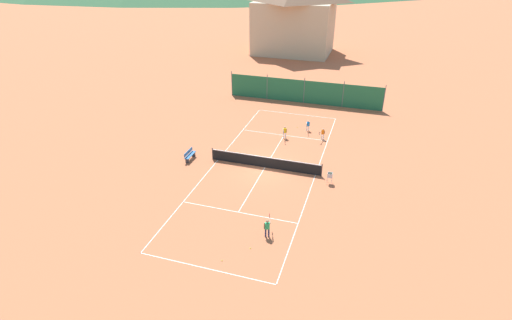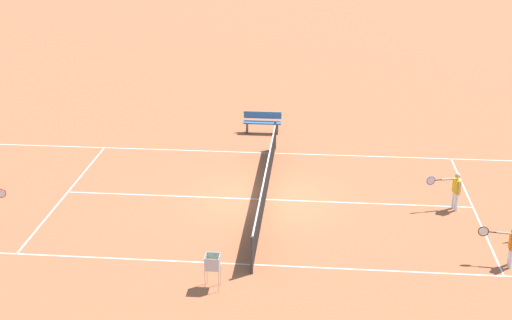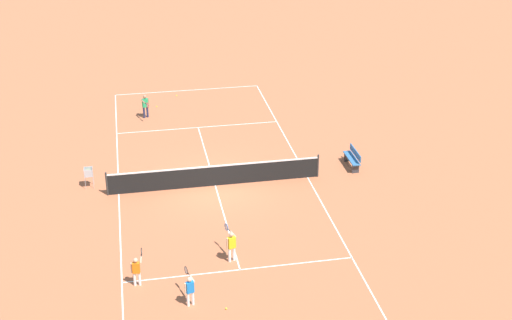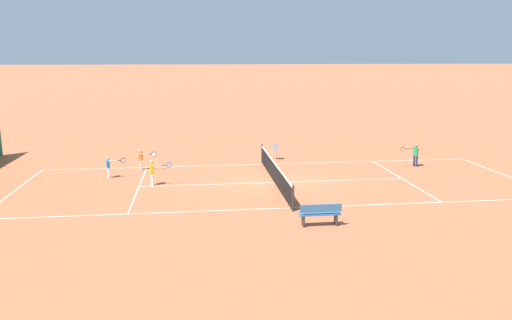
{
  "view_description": "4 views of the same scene",
  "coord_description": "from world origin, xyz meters",
  "px_view_note": "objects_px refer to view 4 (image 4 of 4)",
  "views": [
    {
      "loc": [
        7.69,
        -26.9,
        15.93
      ],
      "look_at": [
        -0.63,
        -0.44,
        0.8
      ],
      "focal_mm": 28.0,
      "sensor_mm": 36.0,
      "label": 1
    },
    {
      "loc": [
        20.34,
        1.55,
        9.37
      ],
      "look_at": [
        -0.85,
        -0.38,
        0.99
      ],
      "focal_mm": 50.0,
      "sensor_mm": 36.0,
      "label": 2
    },
    {
      "loc": [
        3.33,
        26.92,
        14.45
      ],
      "look_at": [
        -1.63,
        0.85,
        1.48
      ],
      "focal_mm": 50.0,
      "sensor_mm": 36.0,
      "label": 3
    },
    {
      "loc": [
        -22.96,
        3.72,
        6.02
      ],
      "look_at": [
        1.89,
        0.67,
        0.73
      ],
      "focal_mm": 35.0,
      "sensor_mm": 36.0,
      "label": 4
    }
  ],
  "objects_px": {
    "player_far_baseline": "(142,158)",
    "tennis_ball_alley_right": "(444,168)",
    "player_far_service": "(109,165)",
    "courtside_bench": "(320,214)",
    "player_near_baseline": "(153,171)",
    "ball_hopper": "(275,148)",
    "tennis_ball_alley_left": "(483,172)",
    "tennis_net": "(275,172)",
    "tennis_ball_by_net_left": "(96,183)",
    "player_near_service": "(415,153)"
  },
  "relations": [
    {
      "from": "player_far_baseline",
      "to": "tennis_ball_alley_right",
      "type": "distance_m",
      "value": 16.3
    },
    {
      "from": "tennis_net",
      "to": "player_far_baseline",
      "type": "xyz_separation_m",
      "value": [
        3.56,
        6.59,
        0.14
      ]
    },
    {
      "from": "player_far_baseline",
      "to": "player_near_service",
      "type": "distance_m",
      "value": 14.82
    },
    {
      "from": "ball_hopper",
      "to": "tennis_ball_alley_right",
      "type": "bearing_deg",
      "value": -111.23
    },
    {
      "from": "tennis_ball_alley_right",
      "to": "player_far_service",
      "type": "bearing_deg",
      "value": 89.96
    },
    {
      "from": "tennis_ball_by_net_left",
      "to": "player_near_baseline",
      "type": "bearing_deg",
      "value": -102.49
    },
    {
      "from": "player_far_service",
      "to": "tennis_ball_alley_right",
      "type": "xyz_separation_m",
      "value": [
        -0.01,
        -17.63,
        -0.61
      ]
    },
    {
      "from": "player_far_baseline",
      "to": "ball_hopper",
      "type": "bearing_deg",
      "value": -76.88
    },
    {
      "from": "player_far_baseline",
      "to": "tennis_ball_alley_left",
      "type": "relative_size",
      "value": 16.55
    },
    {
      "from": "tennis_ball_alley_left",
      "to": "player_far_baseline",
      "type": "bearing_deg",
      "value": 80.78
    },
    {
      "from": "tennis_net",
      "to": "tennis_ball_alley_right",
      "type": "xyz_separation_m",
      "value": [
        1.9,
        -9.62,
        -0.47
      ]
    },
    {
      "from": "player_near_service",
      "to": "tennis_ball_alley_right",
      "type": "relative_size",
      "value": 19.11
    },
    {
      "from": "player_far_baseline",
      "to": "tennis_ball_by_net_left",
      "type": "height_order",
      "value": "player_far_baseline"
    },
    {
      "from": "player_far_service",
      "to": "courtside_bench",
      "type": "distance_m",
      "value": 11.95
    },
    {
      "from": "player_near_baseline",
      "to": "player_far_service",
      "type": "distance_m",
      "value": 2.84
    },
    {
      "from": "player_near_service",
      "to": "tennis_ball_alley_left",
      "type": "bearing_deg",
      "value": -122.54
    },
    {
      "from": "tennis_net",
      "to": "player_near_service",
      "type": "height_order",
      "value": "player_near_service"
    },
    {
      "from": "tennis_net",
      "to": "courtside_bench",
      "type": "height_order",
      "value": "tennis_net"
    },
    {
      "from": "tennis_ball_alley_right",
      "to": "player_near_service",
      "type": "bearing_deg",
      "value": 66.07
    },
    {
      "from": "player_far_baseline",
      "to": "ball_hopper",
      "type": "relative_size",
      "value": 1.23
    },
    {
      "from": "player_near_service",
      "to": "tennis_ball_alley_right",
      "type": "height_order",
      "value": "player_near_service"
    },
    {
      "from": "player_near_baseline",
      "to": "player_near_service",
      "type": "height_order",
      "value": "player_near_service"
    },
    {
      "from": "tennis_ball_alley_right",
      "to": "ball_hopper",
      "type": "height_order",
      "value": "ball_hopper"
    },
    {
      "from": "player_far_baseline",
      "to": "tennis_net",
      "type": "bearing_deg",
      "value": -118.38
    },
    {
      "from": "tennis_net",
      "to": "player_near_baseline",
      "type": "height_order",
      "value": "player_near_baseline"
    },
    {
      "from": "player_near_service",
      "to": "player_near_baseline",
      "type": "bearing_deg",
      "value": 99.52
    },
    {
      "from": "player_far_service",
      "to": "player_near_baseline",
      "type": "bearing_deg",
      "value": -127.19
    },
    {
      "from": "player_far_service",
      "to": "player_far_baseline",
      "type": "relative_size",
      "value": 1.0
    },
    {
      "from": "player_near_service",
      "to": "courtside_bench",
      "type": "xyz_separation_m",
      "value": [
        -8.88,
        7.57,
        -0.28
      ]
    },
    {
      "from": "player_far_service",
      "to": "player_far_baseline",
      "type": "xyz_separation_m",
      "value": [
        1.64,
        -1.42,
        -0.0
      ]
    },
    {
      "from": "ball_hopper",
      "to": "player_near_baseline",
      "type": "bearing_deg",
      "value": 127.58
    },
    {
      "from": "player_far_service",
      "to": "courtside_bench",
      "type": "xyz_separation_m",
      "value": [
        -8.26,
        -8.64,
        -0.19
      ]
    },
    {
      "from": "player_near_baseline",
      "to": "tennis_ball_alley_right",
      "type": "height_order",
      "value": "player_near_baseline"
    },
    {
      "from": "player_far_baseline",
      "to": "tennis_ball_alley_left",
      "type": "distance_m",
      "value": 17.92
    },
    {
      "from": "tennis_net",
      "to": "player_near_baseline",
      "type": "xyz_separation_m",
      "value": [
        0.2,
        5.75,
        0.2
      ]
    },
    {
      "from": "tennis_ball_alley_right",
      "to": "courtside_bench",
      "type": "xyz_separation_m",
      "value": [
        -8.25,
        9.0,
        0.42
      ]
    },
    {
      "from": "player_far_service",
      "to": "tennis_ball_alley_left",
      "type": "xyz_separation_m",
      "value": [
        -1.23,
        -19.1,
        -0.61
      ]
    },
    {
      "from": "player_near_baseline",
      "to": "tennis_ball_alley_left",
      "type": "bearing_deg",
      "value": -88.34
    },
    {
      "from": "player_far_service",
      "to": "tennis_ball_alley_right",
      "type": "distance_m",
      "value": 17.64
    },
    {
      "from": "tennis_ball_alley_right",
      "to": "courtside_bench",
      "type": "distance_m",
      "value": 12.21
    },
    {
      "from": "player_near_baseline",
      "to": "tennis_ball_by_net_left",
      "type": "bearing_deg",
      "value": 77.51
    },
    {
      "from": "player_near_service",
      "to": "tennis_ball_by_net_left",
      "type": "distance_m",
      "value": 16.8
    },
    {
      "from": "tennis_ball_by_net_left",
      "to": "ball_hopper",
      "type": "relative_size",
      "value": 0.07
    },
    {
      "from": "player_near_baseline",
      "to": "player_far_baseline",
      "type": "height_order",
      "value": "player_near_baseline"
    },
    {
      "from": "tennis_ball_alley_right",
      "to": "ball_hopper",
      "type": "distance_m",
      "value": 9.4
    },
    {
      "from": "player_far_baseline",
      "to": "player_near_service",
      "type": "xyz_separation_m",
      "value": [
        -1.02,
        -14.78,
        0.09
      ]
    },
    {
      "from": "tennis_ball_alley_left",
      "to": "tennis_ball_alley_right",
      "type": "bearing_deg",
      "value": 50.45
    },
    {
      "from": "tennis_net",
      "to": "tennis_ball_alley_left",
      "type": "relative_size",
      "value": 139.09
    },
    {
      "from": "tennis_ball_alley_left",
      "to": "player_near_baseline",
      "type": "bearing_deg",
      "value": 91.66
    },
    {
      "from": "tennis_ball_alley_right",
      "to": "player_near_baseline",
      "type": "bearing_deg",
      "value": 96.33
    }
  ]
}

